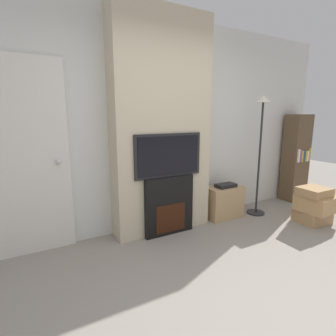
% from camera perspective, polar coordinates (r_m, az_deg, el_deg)
% --- Properties ---
extents(ground_plane, '(14.00, 14.00, 0.00)m').
position_cam_1_polar(ground_plane, '(2.39, 22.89, -28.09)').
color(ground_plane, gray).
extents(wall_back, '(6.00, 0.06, 2.70)m').
position_cam_1_polar(wall_back, '(3.46, -2.83, 9.15)').
color(wall_back, silver).
rests_on(wall_back, ground_plane).
extents(chimney_breast, '(1.28, 0.32, 2.70)m').
position_cam_1_polar(chimney_breast, '(3.29, -1.36, 9.04)').
color(chimney_breast, beige).
rests_on(chimney_breast, ground_plane).
extents(fireplace, '(0.66, 0.15, 0.74)m').
position_cam_1_polar(fireplace, '(3.34, 0.01, -8.11)').
color(fireplace, black).
rests_on(fireplace, ground_plane).
extents(television, '(0.90, 0.07, 0.53)m').
position_cam_1_polar(television, '(3.18, 0.03, 2.79)').
color(television, black).
rests_on(television, fireplace).
extents(floor_lamp, '(0.26, 0.26, 1.76)m').
position_cam_1_polar(floor_lamp, '(4.07, 19.53, 6.02)').
color(floor_lamp, '#262628').
rests_on(floor_lamp, ground_plane).
extents(box_stack, '(0.50, 0.45, 0.51)m').
position_cam_1_polar(box_stack, '(4.21, 29.30, -7.05)').
color(box_stack, tan).
rests_on(box_stack, ground_plane).
extents(media_stand, '(0.54, 0.30, 0.52)m').
position_cam_1_polar(media_stand, '(3.97, 12.02, -7.12)').
color(media_stand, tan).
rests_on(media_stand, ground_plane).
extents(bookshelf, '(0.40, 0.31, 1.50)m').
position_cam_1_polar(bookshelf, '(5.11, 26.03, 1.98)').
color(bookshelf, brown).
rests_on(bookshelf, ground_plane).
extents(entry_door, '(0.82, 0.09, 2.07)m').
position_cam_1_polar(entry_door, '(3.08, -28.17, 1.67)').
color(entry_door, silver).
rests_on(entry_door, ground_plane).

